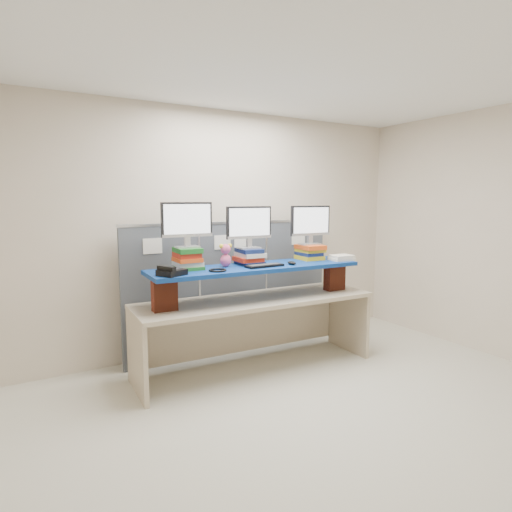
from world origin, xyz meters
TOP-DOWN VIEW (x-y plane):
  - room at (0.00, 0.00)m, footprint 5.00×4.00m
  - cubicle_partition at (-0.00, 1.78)m, footprint 2.60×0.06m
  - desk at (-0.06, 1.16)m, footprint 2.54×0.83m
  - brick_pier_left at (-1.03, 1.15)m, footprint 0.23×0.13m
  - brick_pier_right at (0.92, 1.07)m, footprint 0.23×0.13m
  - blue_board at (-0.06, 1.16)m, footprint 2.24×0.64m
  - book_stack_left at (-0.74, 1.31)m, footprint 0.26×0.30m
  - book_stack_center at (-0.07, 1.28)m, footprint 0.27×0.31m
  - book_stack_right at (0.70, 1.26)m, footprint 0.26×0.31m
  - monitor_left at (-0.74, 1.31)m, footprint 0.50×0.15m
  - monitor_center at (-0.07, 1.28)m, footprint 0.50×0.15m
  - monitor_right at (0.70, 1.25)m, footprint 0.50×0.15m
  - keyboard at (-0.02, 1.06)m, footprint 0.40×0.14m
  - mouse at (0.30, 1.03)m, footprint 0.08×0.13m
  - desk_phone at (-1.00, 1.05)m, footprint 0.28×0.27m
  - headset at (-0.54, 1.05)m, footprint 0.20×0.20m
  - plush_toy at (-0.36, 1.26)m, footprint 0.14×0.10m
  - binder_stack at (0.97, 1.02)m, footprint 0.26×0.22m

SIDE VIEW (x-z plane):
  - desk at x=-0.06m, z-range 0.23..0.99m
  - cubicle_partition at x=0.00m, z-range 0.00..1.53m
  - brick_pier_left at x=-1.03m, z-range 0.76..1.06m
  - brick_pier_right at x=0.92m, z-range 0.76..1.06m
  - blue_board at x=-0.06m, z-range 1.06..1.10m
  - headset at x=-0.54m, z-range 1.10..1.12m
  - keyboard at x=-0.02m, z-range 1.10..1.13m
  - mouse at x=0.30m, z-range 1.10..1.14m
  - binder_stack at x=0.97m, z-range 1.10..1.16m
  - desk_phone at x=-1.00m, z-range 1.09..1.18m
  - book_stack_center at x=-0.07m, z-range 1.10..1.27m
  - book_stack_right at x=0.70m, z-range 1.11..1.27m
  - book_stack_left at x=-0.74m, z-range 1.10..1.31m
  - plush_toy at x=-0.36m, z-range 1.11..1.34m
  - room at x=0.00m, z-range 0.00..2.80m
  - monitor_center at x=-0.07m, z-range 1.30..1.74m
  - monitor_right at x=0.70m, z-range 1.30..1.74m
  - monitor_left at x=-0.74m, z-range 1.34..1.78m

